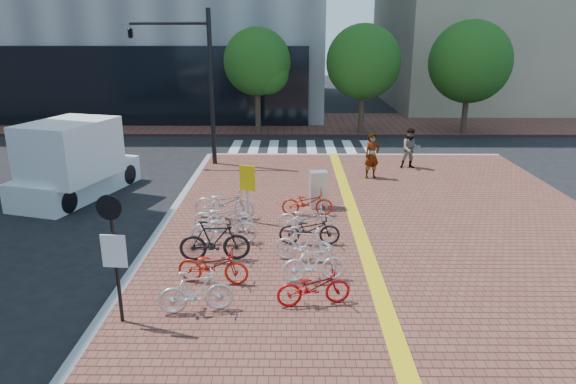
{
  "coord_description": "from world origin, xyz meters",
  "views": [
    {
      "loc": [
        -0.01,
        -12.29,
        5.86
      ],
      "look_at": [
        -0.13,
        2.21,
        1.3
      ],
      "focal_mm": 32.0,
      "sensor_mm": 36.0,
      "label": 1
    }
  ],
  "objects_px": {
    "bike_2": "(215,241)",
    "traffic_light_pole": "(174,59)",
    "bike_10": "(306,218)",
    "bike_7": "(314,263)",
    "bike_9": "(310,229)",
    "yellow_sign": "(247,183)",
    "notice_sign": "(113,244)",
    "bike_6": "(314,287)",
    "bike_8": "(304,244)",
    "utility_box": "(318,189)",
    "bike_5": "(225,203)",
    "pedestrian_b": "(411,148)",
    "box_truck": "(73,160)",
    "bike_1": "(213,265)",
    "bike_0": "(196,292)",
    "bike_11": "(307,202)",
    "bike_4": "(223,217)",
    "bike_3": "(224,227)",
    "pedestrian_a": "(372,156)"
  },
  "relations": [
    {
      "from": "yellow_sign",
      "to": "notice_sign",
      "type": "bearing_deg",
      "value": -110.07
    },
    {
      "from": "bike_6",
      "to": "traffic_light_pole",
      "type": "distance_m",
      "value": 14.25
    },
    {
      "from": "bike_11",
      "to": "yellow_sign",
      "type": "height_order",
      "value": "yellow_sign"
    },
    {
      "from": "utility_box",
      "to": "bike_5",
      "type": "bearing_deg",
      "value": -160.5
    },
    {
      "from": "bike_1",
      "to": "bike_6",
      "type": "distance_m",
      "value": 2.54
    },
    {
      "from": "bike_6",
      "to": "pedestrian_b",
      "type": "distance_m",
      "value": 12.64
    },
    {
      "from": "bike_8",
      "to": "utility_box",
      "type": "relative_size",
      "value": 1.25
    },
    {
      "from": "bike_2",
      "to": "traffic_light_pole",
      "type": "bearing_deg",
      "value": 11.78
    },
    {
      "from": "bike_3",
      "to": "pedestrian_b",
      "type": "relative_size",
      "value": 1.06
    },
    {
      "from": "bike_6",
      "to": "box_truck",
      "type": "relative_size",
      "value": 0.3
    },
    {
      "from": "bike_5",
      "to": "bike_6",
      "type": "bearing_deg",
      "value": -149.05
    },
    {
      "from": "bike_2",
      "to": "bike_4",
      "type": "xyz_separation_m",
      "value": [
        -0.06,
        2.03,
        -0.08
      ]
    },
    {
      "from": "bike_2",
      "to": "traffic_light_pole",
      "type": "height_order",
      "value": "traffic_light_pole"
    },
    {
      "from": "bike_2",
      "to": "notice_sign",
      "type": "distance_m",
      "value": 3.54
    },
    {
      "from": "bike_3",
      "to": "yellow_sign",
      "type": "relative_size",
      "value": 1.01
    },
    {
      "from": "bike_2",
      "to": "bike_6",
      "type": "relative_size",
      "value": 1.13
    },
    {
      "from": "bike_4",
      "to": "bike_10",
      "type": "bearing_deg",
      "value": -88.91
    },
    {
      "from": "bike_7",
      "to": "bike_10",
      "type": "height_order",
      "value": "bike_7"
    },
    {
      "from": "bike_5",
      "to": "bike_9",
      "type": "height_order",
      "value": "bike_5"
    },
    {
      "from": "bike_1",
      "to": "pedestrian_a",
      "type": "height_order",
      "value": "pedestrian_a"
    },
    {
      "from": "bike_1",
      "to": "notice_sign",
      "type": "distance_m",
      "value": 2.72
    },
    {
      "from": "bike_5",
      "to": "pedestrian_b",
      "type": "xyz_separation_m",
      "value": [
        7.26,
        6.33,
        0.36
      ]
    },
    {
      "from": "bike_5",
      "to": "box_truck",
      "type": "relative_size",
      "value": 0.36
    },
    {
      "from": "bike_1",
      "to": "bike_8",
      "type": "bearing_deg",
      "value": -53.88
    },
    {
      "from": "bike_11",
      "to": "notice_sign",
      "type": "xyz_separation_m",
      "value": [
        -3.99,
        -6.43,
        1.3
      ]
    },
    {
      "from": "bike_5",
      "to": "traffic_light_pole",
      "type": "xyz_separation_m",
      "value": [
        -2.89,
        7.06,
        4.07
      ]
    },
    {
      "from": "bike_1",
      "to": "bike_9",
      "type": "bearing_deg",
      "value": -38.59
    },
    {
      "from": "bike_9",
      "to": "bike_11",
      "type": "xyz_separation_m",
      "value": [
        0.0,
        2.38,
        -0.01
      ]
    },
    {
      "from": "traffic_light_pole",
      "to": "bike_9",
      "type": "bearing_deg",
      "value": -58.95
    },
    {
      "from": "yellow_sign",
      "to": "traffic_light_pole",
      "type": "xyz_separation_m",
      "value": [
        -3.65,
        7.42,
        3.31
      ]
    },
    {
      "from": "bike_2",
      "to": "bike_8",
      "type": "height_order",
      "value": "bike_2"
    },
    {
      "from": "bike_4",
      "to": "bike_7",
      "type": "relative_size",
      "value": 1.15
    },
    {
      "from": "utility_box",
      "to": "notice_sign",
      "type": "height_order",
      "value": "notice_sign"
    },
    {
      "from": "bike_6",
      "to": "box_truck",
      "type": "distance_m",
      "value": 11.81
    },
    {
      "from": "bike_6",
      "to": "traffic_light_pole",
      "type": "relative_size",
      "value": 0.24
    },
    {
      "from": "bike_4",
      "to": "box_truck",
      "type": "height_order",
      "value": "box_truck"
    },
    {
      "from": "bike_9",
      "to": "utility_box",
      "type": "xyz_separation_m",
      "value": [
        0.39,
        3.17,
        0.18
      ]
    },
    {
      "from": "bike_2",
      "to": "bike_10",
      "type": "bearing_deg",
      "value": -54.89
    },
    {
      "from": "bike_11",
      "to": "traffic_light_pole",
      "type": "bearing_deg",
      "value": 39.24
    },
    {
      "from": "bike_5",
      "to": "pedestrian_b",
      "type": "height_order",
      "value": "pedestrian_b"
    },
    {
      "from": "box_truck",
      "to": "bike_8",
      "type": "bearing_deg",
      "value": -35.61
    },
    {
      "from": "notice_sign",
      "to": "traffic_light_pole",
      "type": "relative_size",
      "value": 0.42
    },
    {
      "from": "bike_2",
      "to": "bike_7",
      "type": "height_order",
      "value": "bike_2"
    },
    {
      "from": "bike_7",
      "to": "bike_9",
      "type": "height_order",
      "value": "bike_7"
    },
    {
      "from": "bike_0",
      "to": "bike_11",
      "type": "xyz_separation_m",
      "value": [
        2.51,
        6.03,
        -0.05
      ]
    },
    {
      "from": "bike_10",
      "to": "yellow_sign",
      "type": "distance_m",
      "value": 2.13
    },
    {
      "from": "bike_9",
      "to": "pedestrian_b",
      "type": "bearing_deg",
      "value": -28.64
    },
    {
      "from": "bike_2",
      "to": "traffic_light_pole",
      "type": "distance_m",
      "value": 11.41
    },
    {
      "from": "bike_0",
      "to": "bike_10",
      "type": "xyz_separation_m",
      "value": [
        2.43,
        4.58,
        -0.04
      ]
    },
    {
      "from": "traffic_light_pole",
      "to": "bike_2",
      "type": "bearing_deg",
      "value": -73.5
    }
  ]
}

